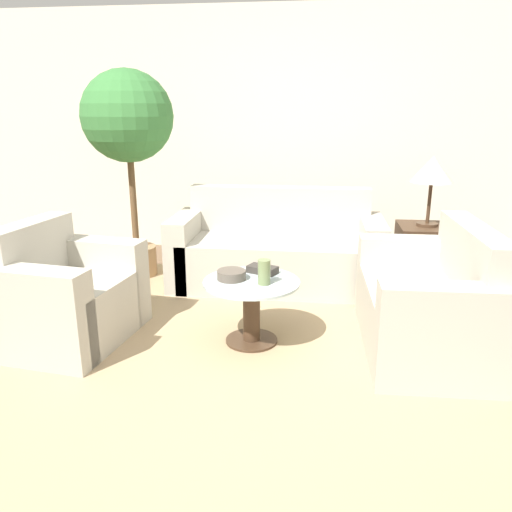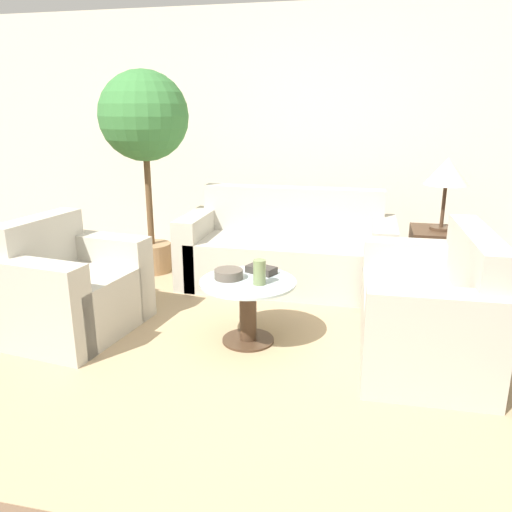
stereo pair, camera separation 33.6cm
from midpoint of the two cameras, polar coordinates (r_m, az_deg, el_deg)
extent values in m
plane|color=brown|center=(3.01, -2.37, -14.74)|extent=(14.00, 14.00, 0.00)
cube|color=beige|center=(5.57, 2.65, 13.82)|extent=(10.00, 0.06, 2.60)
cube|color=tan|center=(3.53, -3.28, -9.74)|extent=(3.48, 3.34, 0.01)
cube|color=#B2AD9E|center=(4.51, 0.22, -0.76)|extent=(1.67, 0.79, 0.44)
cube|color=#B2AD9E|center=(4.75, 0.66, 2.75)|extent=(1.67, 0.18, 0.86)
cube|color=#B2AD9E|center=(4.65, -10.07, 0.76)|extent=(0.20, 0.79, 0.64)
cube|color=#B2AD9E|center=(4.47, 10.95, 0.04)|extent=(0.20, 0.79, 0.64)
cube|color=#B2AD9E|center=(3.76, -22.68, -5.72)|extent=(0.82, 0.82, 0.44)
cube|color=#B2AD9E|center=(3.87, -26.24, -2.52)|extent=(0.28, 0.75, 0.83)
cube|color=#B2AD9E|center=(3.47, -26.47, -6.35)|extent=(0.75, 0.30, 0.64)
cube|color=#B2AD9E|center=(4.00, -19.73, -2.61)|extent=(0.75, 0.30, 0.64)
cube|color=#B2AD9E|center=(3.49, 15.78, -6.76)|extent=(0.78, 1.09, 0.44)
cube|color=#B2AD9E|center=(3.48, 20.67, -3.72)|extent=(0.21, 1.07, 0.85)
cube|color=#B2AD9E|center=(3.94, 14.61, -2.42)|extent=(0.76, 0.22, 0.64)
cube|color=#B2AD9E|center=(2.97, 17.63, -9.10)|extent=(0.76, 0.22, 0.64)
cylinder|color=#422D1E|center=(3.52, -3.28, -9.65)|extent=(0.36, 0.36, 0.02)
cylinder|color=#422D1E|center=(3.44, -3.33, -6.58)|extent=(0.12, 0.12, 0.43)
cylinder|color=#B2C6C6|center=(3.36, -3.40, -3.05)|extent=(0.65, 0.65, 0.02)
cube|color=#422D1E|center=(4.53, 16.62, -0.37)|extent=(0.46, 0.46, 0.60)
cylinder|color=#422D1E|center=(4.45, 16.95, 3.46)|extent=(0.18, 0.18, 0.02)
cylinder|color=#422D1E|center=(4.42, 17.15, 5.82)|extent=(0.03, 0.03, 0.35)
cone|color=beige|center=(4.38, 17.47, 9.43)|extent=(0.35, 0.35, 0.21)
cylinder|color=#93704C|center=(5.00, -15.27, -0.55)|extent=(0.37, 0.37, 0.29)
cylinder|color=brown|center=(4.86, -15.84, 6.62)|extent=(0.06, 0.06, 0.98)
sphere|color=#387538|center=(4.80, -16.53, 15.08)|extent=(0.82, 0.82, 0.82)
cylinder|color=#6B7A4C|center=(3.26, -2.01, -1.89)|extent=(0.08, 0.08, 0.17)
cylinder|color=brown|center=(3.38, -5.67, -2.20)|extent=(0.20, 0.20, 0.06)
cube|color=#38332D|center=(3.50, -2.01, -1.60)|extent=(0.23, 0.18, 0.05)
camera|label=1|loc=(0.17, -92.70, -0.80)|focal=35.00mm
camera|label=2|loc=(0.17, 87.30, 0.80)|focal=35.00mm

